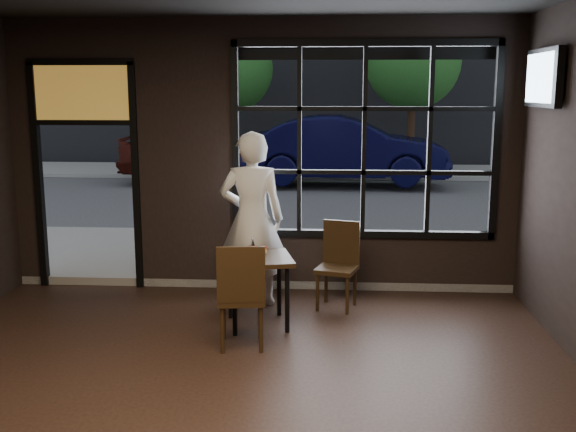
# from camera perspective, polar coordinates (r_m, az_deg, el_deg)

# --- Properties ---
(window_frame) EXTENTS (3.06, 0.12, 2.28)m
(window_frame) POSITION_cam_1_polar(r_m,az_deg,el_deg) (7.88, 6.46, 6.35)
(window_frame) COLOR black
(window_frame) RESTS_ON ground
(stained_transom) EXTENTS (1.20, 0.06, 0.70)m
(stained_transom) POSITION_cam_1_polar(r_m,az_deg,el_deg) (8.37, -17.02, 9.98)
(stained_transom) COLOR orange
(stained_transom) RESTS_ON ground
(street_asphalt) EXTENTS (60.00, 41.00, 0.04)m
(street_asphalt) POSITION_cam_1_polar(r_m,az_deg,el_deg) (28.46, 1.99, 5.86)
(street_asphalt) COLOR #545456
(street_asphalt) RESTS_ON ground
(cafe_table) EXTENTS (0.81, 0.81, 0.73)m
(cafe_table) POSITION_cam_1_polar(r_m,az_deg,el_deg) (6.92, -2.57, -6.35)
(cafe_table) COLOR black
(cafe_table) RESTS_ON floor
(chair_near) EXTENTS (0.49, 0.49, 1.01)m
(chair_near) POSITION_cam_1_polar(r_m,az_deg,el_deg) (6.33, -3.96, -6.64)
(chair_near) COLOR black
(chair_near) RESTS_ON floor
(chair_window) EXTENTS (0.51, 0.51, 0.96)m
(chair_window) POSITION_cam_1_polar(r_m,az_deg,el_deg) (7.42, 4.15, -4.27)
(chair_window) COLOR black
(chair_window) RESTS_ON floor
(man) EXTENTS (0.74, 0.51, 1.94)m
(man) POSITION_cam_1_polar(r_m,az_deg,el_deg) (7.47, -3.07, -0.25)
(man) COLOR silver
(man) RESTS_ON floor
(hotdog) EXTENTS (0.20, 0.08, 0.06)m
(hotdog) POSITION_cam_1_polar(r_m,az_deg,el_deg) (6.99, -2.54, -2.86)
(hotdog) COLOR tan
(hotdog) RESTS_ON cafe_table
(cup) EXTENTS (0.15, 0.15, 0.10)m
(cup) POSITION_cam_1_polar(r_m,az_deg,el_deg) (6.78, -4.33, -3.14)
(cup) COLOR silver
(cup) RESTS_ON cafe_table
(tv) EXTENTS (0.11, 0.99, 0.58)m
(tv) POSITION_cam_1_polar(r_m,az_deg,el_deg) (7.30, 20.85, 10.87)
(tv) COLOR black
(tv) RESTS_ON wall_right
(navy_car) EXTENTS (5.02, 1.87, 1.64)m
(navy_car) POSITION_cam_1_polar(r_m,az_deg,el_deg) (16.69, 4.89, 5.63)
(navy_car) COLOR black
(navy_car) RESTS_ON street_asphalt
(maroon_car) EXTENTS (4.50, 1.90, 1.52)m
(maroon_car) POSITION_cam_1_polar(r_m,az_deg,el_deg) (17.31, -6.75, 5.57)
(maroon_car) COLOR #390E08
(maroon_car) RESTS_ON street_asphalt
(tree_left) EXTENTS (2.43, 2.43, 4.15)m
(tree_left) POSITION_cam_1_polar(r_m,az_deg,el_deg) (19.12, -5.00, 12.28)
(tree_left) COLOR #332114
(tree_left) RESTS_ON street_asphalt
(tree_right) EXTENTS (2.58, 2.58, 4.41)m
(tree_right) POSITION_cam_1_polar(r_m,az_deg,el_deg) (18.99, 10.54, 12.71)
(tree_right) COLOR #332114
(tree_right) RESTS_ON street_asphalt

